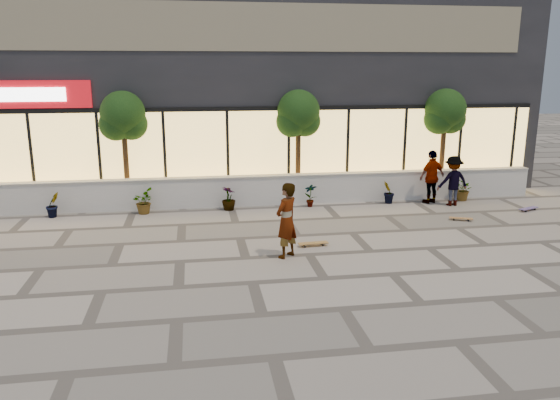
{
  "coord_description": "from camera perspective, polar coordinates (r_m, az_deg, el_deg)",
  "views": [
    {
      "loc": [
        -1.19,
        -11.32,
        4.69
      ],
      "look_at": [
        0.99,
        2.33,
        1.3
      ],
      "focal_mm": 35.0,
      "sensor_mm": 36.0,
      "label": 1
    }
  ],
  "objects": [
    {
      "name": "ground",
      "position": [
        12.31,
        -2.86,
        -8.63
      ],
      "size": [
        80.0,
        80.0,
        0.0
      ],
      "primitive_type": "plane",
      "color": "#A59A8F",
      "rests_on": "ground"
    },
    {
      "name": "planter_wall",
      "position": [
        18.83,
        -5.21,
        0.93
      ],
      "size": [
        22.0,
        0.42,
        1.04
      ],
      "color": "white",
      "rests_on": "ground"
    },
    {
      "name": "retail_building",
      "position": [
        23.84,
        -6.35,
        12.63
      ],
      "size": [
        24.0,
        9.17,
        8.5
      ],
      "color": "black",
      "rests_on": "ground"
    },
    {
      "name": "shrub_b",
      "position": [
        18.83,
        -22.65,
        -0.46
      ],
      "size": [
        0.57,
        0.57,
        0.81
      ],
      "primitive_type": "imported",
      "rotation": [
        0.0,
        0.0,
        0.82
      ],
      "color": "black",
      "rests_on": "ground"
    },
    {
      "name": "shrub_c",
      "position": [
        18.36,
        -14.14,
        -0.14
      ],
      "size": [
        0.68,
        0.77,
        0.81
      ],
      "primitive_type": "imported",
      "rotation": [
        0.0,
        0.0,
        1.64
      ],
      "color": "black",
      "rests_on": "ground"
    },
    {
      "name": "shrub_d",
      "position": [
        18.32,
        -5.39,
        0.18
      ],
      "size": [
        0.64,
        0.64,
        0.81
      ],
      "primitive_type": "imported",
      "rotation": [
        0.0,
        0.0,
        2.46
      ],
      "color": "black",
      "rests_on": "ground"
    },
    {
      "name": "shrub_e",
      "position": [
        18.69,
        3.2,
        0.5
      ],
      "size": [
        0.46,
        0.35,
        0.81
      ],
      "primitive_type": "imported",
      "rotation": [
        0.0,
        0.0,
        3.28
      ],
      "color": "black",
      "rests_on": "ground"
    },
    {
      "name": "shrub_f",
      "position": [
        19.47,
        11.28,
        0.79
      ],
      "size": [
        0.55,
        0.57,
        0.81
      ],
      "primitive_type": "imported",
      "rotation": [
        0.0,
        0.0,
        4.1
      ],
      "color": "black",
      "rests_on": "ground"
    },
    {
      "name": "shrub_g",
      "position": [
        20.6,
        18.61,
        1.04
      ],
      "size": [
        0.77,
        0.84,
        0.81
      ],
      "primitive_type": "imported",
      "rotation": [
        0.0,
        0.0,
        4.92
      ],
      "color": "black",
      "rests_on": "ground"
    },
    {
      "name": "tree_midwest",
      "position": [
        19.24,
        -16.08,
        8.16
      ],
      "size": [
        1.6,
        1.5,
        3.92
      ],
      "color": "#4A331A",
      "rests_on": "ground"
    },
    {
      "name": "tree_mideast",
      "position": [
        19.45,
        1.94,
        8.74
      ],
      "size": [
        1.6,
        1.5,
        3.92
      ],
      "color": "#4A331A",
      "rests_on": "ground"
    },
    {
      "name": "tree_east",
      "position": [
        21.2,
        16.87,
        8.58
      ],
      "size": [
        1.6,
        1.5,
        3.92
      ],
      "color": "#4A331A",
      "rests_on": "ground"
    },
    {
      "name": "skater_center",
      "position": [
        13.6,
        0.68,
        -2.15
      ],
      "size": [
        0.82,
        0.81,
        1.92
      ],
      "primitive_type": "imported",
      "rotation": [
        0.0,
        0.0,
        3.9
      ],
      "color": "silver",
      "rests_on": "ground"
    },
    {
      "name": "skater_right_near",
      "position": [
        19.79,
        15.59,
        2.34
      ],
      "size": [
        1.19,
        0.83,
        1.88
      ],
      "primitive_type": "imported",
      "rotation": [
        0.0,
        0.0,
        3.52
      ],
      "color": "silver",
      "rests_on": "ground"
    },
    {
      "name": "skater_right_far",
      "position": [
        19.69,
        17.62,
        1.92
      ],
      "size": [
        1.16,
        0.72,
        1.73
      ],
      "primitive_type": "imported",
      "rotation": [
        0.0,
        0.0,
        3.22
      ],
      "color": "maroon",
      "rests_on": "ground"
    },
    {
      "name": "skateboard_center",
      "position": [
        14.69,
        3.49,
        -4.54
      ],
      "size": [
        0.82,
        0.26,
        0.1
      ],
      "rotation": [
        0.0,
        0.0,
        0.07
      ],
      "color": "olive",
      "rests_on": "ground"
    },
    {
      "name": "skateboard_right_near",
      "position": [
        17.99,
        18.4,
        -1.83
      ],
      "size": [
        0.72,
        0.44,
        0.09
      ],
      "rotation": [
        0.0,
        0.0,
        -0.4
      ],
      "color": "#946030",
      "rests_on": "ground"
    },
    {
      "name": "skateboard_right_far",
      "position": [
        20.03,
        24.55,
        -0.8
      ],
      "size": [
        0.81,
        0.49,
        0.1
      ],
      "rotation": [
        0.0,
        0.0,
        0.39
      ],
      "color": "#584681",
      "rests_on": "ground"
    }
  ]
}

